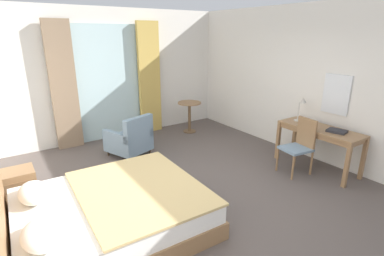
{
  "coord_description": "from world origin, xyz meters",
  "views": [
    {
      "loc": [
        -2.36,
        -3.16,
        2.33
      ],
      "look_at": [
        0.14,
        0.48,
        0.9
      ],
      "focal_mm": 27.42,
      "sensor_mm": 36.0,
      "label": 1
    }
  ],
  "objects_px": {
    "writing_desk": "(320,133)",
    "nightstand": "(18,188)",
    "bed": "(106,213)",
    "closed_book": "(337,131)",
    "desk_chair": "(300,144)",
    "desk_lamp": "(302,104)",
    "armchair_by_window": "(130,139)",
    "round_cafe_table": "(189,111)"
  },
  "relations": [
    {
      "from": "nightstand",
      "to": "round_cafe_table",
      "type": "distance_m",
      "value": 4.04
    },
    {
      "from": "desk_chair",
      "to": "desk_lamp",
      "type": "distance_m",
      "value": 0.86
    },
    {
      "from": "desk_lamp",
      "to": "closed_book",
      "type": "bearing_deg",
      "value": -97.94
    },
    {
      "from": "desk_lamp",
      "to": "armchair_by_window",
      "type": "relative_size",
      "value": 0.49
    },
    {
      "from": "desk_chair",
      "to": "closed_book",
      "type": "bearing_deg",
      "value": -43.37
    },
    {
      "from": "writing_desk",
      "to": "desk_chair",
      "type": "bearing_deg",
      "value": 167.06
    },
    {
      "from": "bed",
      "to": "closed_book",
      "type": "bearing_deg",
      "value": -10.06
    },
    {
      "from": "desk_lamp",
      "to": "round_cafe_table",
      "type": "height_order",
      "value": "desk_lamp"
    },
    {
      "from": "nightstand",
      "to": "closed_book",
      "type": "bearing_deg",
      "value": -23.47
    },
    {
      "from": "nightstand",
      "to": "writing_desk",
      "type": "height_order",
      "value": "writing_desk"
    },
    {
      "from": "writing_desk",
      "to": "nightstand",
      "type": "bearing_deg",
      "value": 159.68
    },
    {
      "from": "nightstand",
      "to": "closed_book",
      "type": "height_order",
      "value": "closed_book"
    },
    {
      "from": "writing_desk",
      "to": "armchair_by_window",
      "type": "relative_size",
      "value": 1.56
    },
    {
      "from": "desk_lamp",
      "to": "round_cafe_table",
      "type": "distance_m",
      "value": 2.69
    },
    {
      "from": "writing_desk",
      "to": "desk_lamp",
      "type": "relative_size",
      "value": 3.2
    },
    {
      "from": "writing_desk",
      "to": "desk_lamp",
      "type": "xyz_separation_m",
      "value": [
        0.12,
        0.5,
        0.4
      ]
    },
    {
      "from": "desk_chair",
      "to": "desk_lamp",
      "type": "height_order",
      "value": "desk_lamp"
    },
    {
      "from": "writing_desk",
      "to": "round_cafe_table",
      "type": "xyz_separation_m",
      "value": [
        -0.74,
        2.99,
        -0.13
      ]
    },
    {
      "from": "bed",
      "to": "armchair_by_window",
      "type": "xyz_separation_m",
      "value": [
        1.2,
        2.07,
        0.07
      ]
    },
    {
      "from": "round_cafe_table",
      "to": "desk_chair",
      "type": "bearing_deg",
      "value": -83.38
    },
    {
      "from": "nightstand",
      "to": "writing_desk",
      "type": "relative_size",
      "value": 0.36
    },
    {
      "from": "bed",
      "to": "desk_lamp",
      "type": "bearing_deg",
      "value": 2.05
    },
    {
      "from": "desk_lamp",
      "to": "armchair_by_window",
      "type": "bearing_deg",
      "value": 143.8
    },
    {
      "from": "nightstand",
      "to": "desk_lamp",
      "type": "bearing_deg",
      "value": -14.17
    },
    {
      "from": "nightstand",
      "to": "closed_book",
      "type": "xyz_separation_m",
      "value": [
        4.55,
        -1.98,
        0.53
      ]
    },
    {
      "from": "writing_desk",
      "to": "bed",
      "type": "bearing_deg",
      "value": 174.36
    },
    {
      "from": "bed",
      "to": "desk_lamp",
      "type": "height_order",
      "value": "desk_lamp"
    },
    {
      "from": "desk_chair",
      "to": "bed",
      "type": "bearing_deg",
      "value": 175.25
    },
    {
      "from": "nightstand",
      "to": "bed",
      "type": "bearing_deg",
      "value": -57.96
    },
    {
      "from": "desk_chair",
      "to": "round_cafe_table",
      "type": "distance_m",
      "value": 2.92
    },
    {
      "from": "armchair_by_window",
      "to": "round_cafe_table",
      "type": "height_order",
      "value": "armchair_by_window"
    },
    {
      "from": "closed_book",
      "to": "desk_chair",
      "type": "bearing_deg",
      "value": 124.86
    },
    {
      "from": "bed",
      "to": "writing_desk",
      "type": "xyz_separation_m",
      "value": [
        3.72,
        -0.37,
        0.41
      ]
    },
    {
      "from": "writing_desk",
      "to": "closed_book",
      "type": "relative_size",
      "value": 4.95
    },
    {
      "from": "round_cafe_table",
      "to": "nightstand",
      "type": "bearing_deg",
      "value": -160.99
    },
    {
      "from": "desk_chair",
      "to": "closed_book",
      "type": "xyz_separation_m",
      "value": [
        0.41,
        -0.39,
        0.26
      ]
    },
    {
      "from": "writing_desk",
      "to": "round_cafe_table",
      "type": "distance_m",
      "value": 3.09
    },
    {
      "from": "closed_book",
      "to": "armchair_by_window",
      "type": "height_order",
      "value": "armchair_by_window"
    },
    {
      "from": "writing_desk",
      "to": "desk_chair",
      "type": "relative_size",
      "value": 1.49
    },
    {
      "from": "nightstand",
      "to": "desk_chair",
      "type": "xyz_separation_m",
      "value": [
        4.14,
        -1.59,
        0.27
      ]
    },
    {
      "from": "desk_chair",
      "to": "desk_lamp",
      "type": "relative_size",
      "value": 2.15
    },
    {
      "from": "bed",
      "to": "nightstand",
      "type": "distance_m",
      "value": 1.55
    }
  ]
}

